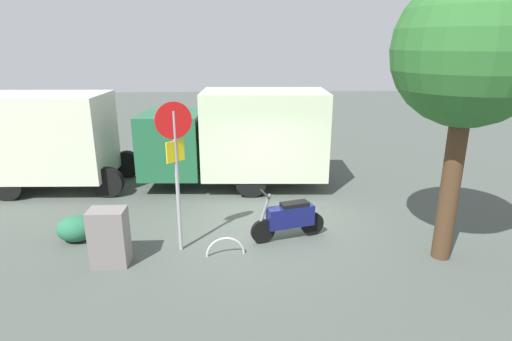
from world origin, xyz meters
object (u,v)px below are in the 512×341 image
box_truck_near (234,136)px  bike_rack_hoop (226,255)px  motorcycle (290,218)px  utility_cabinet (109,237)px  street_tree (470,53)px  box_truck_far (0,138)px  stop_sign (176,154)px

box_truck_near → bike_rack_hoop: size_ratio=8.27×
motorcycle → bike_rack_hoop: size_ratio=2.08×
utility_cabinet → street_tree: bearing=179.8°
box_truck_far → utility_cabinet: (-4.54, 4.80, -1.03)m
street_tree → stop_sign: bearing=-5.7°
box_truck_far → street_tree: street_tree is taller
street_tree → motorcycle: bearing=-17.8°
stop_sign → bike_rack_hoop: stop_sign is taller
box_truck_near → utility_cabinet: (2.54, 4.76, -1.04)m
box_truck_near → street_tree: street_tree is taller
stop_sign → street_tree: size_ratio=0.57×
stop_sign → utility_cabinet: size_ratio=2.72×
utility_cabinet → bike_rack_hoop: (-2.35, -0.24, -0.60)m
motorcycle → stop_sign: 3.01m
box_truck_far → motorcycle: 9.26m
stop_sign → utility_cabinet: bearing=21.7°
motorcycle → stop_sign: stop_sign is taller
motorcycle → utility_cabinet: utility_cabinet is taller
box_truck_far → motorcycle: size_ratio=4.71×
box_truck_near → utility_cabinet: size_ratio=5.84×
bike_rack_hoop → box_truck_near: bearing=-92.5°
box_truck_far → motorcycle: (-8.36, 3.82, -1.11)m
utility_cabinet → bike_rack_hoop: size_ratio=1.42×
box_truck_far → street_tree: (-11.50, 4.82, 2.58)m
box_truck_near → box_truck_far: size_ratio=0.85×
box_truck_far → utility_cabinet: 6.69m
street_tree → bike_rack_hoop: 6.25m
utility_cabinet → bike_rack_hoop: bearing=-174.1°
stop_sign → utility_cabinet: 2.15m
bike_rack_hoop → street_tree: bearing=176.7°
box_truck_far → bike_rack_hoop: (-6.89, 4.56, -1.63)m
box_truck_near → stop_sign: size_ratio=2.15×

